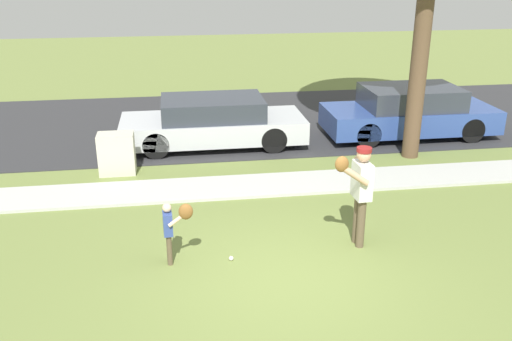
% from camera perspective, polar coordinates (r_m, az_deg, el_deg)
% --- Properties ---
extents(ground_plane, '(48.00, 48.00, 0.00)m').
position_cam_1_polar(ground_plane, '(11.77, -0.54, -1.89)').
color(ground_plane, olive).
extents(sidewalk_strip, '(36.00, 1.20, 0.06)m').
position_cam_1_polar(sidewalk_strip, '(11.85, -0.61, -1.57)').
color(sidewalk_strip, '#B2B2AD').
rests_on(sidewalk_strip, ground).
extents(road_surface, '(36.00, 6.80, 0.02)m').
position_cam_1_polar(road_surface, '(16.55, -3.02, 4.99)').
color(road_surface, '#2D2D30').
rests_on(road_surface, ground).
extents(person_adult, '(0.69, 0.66, 1.73)m').
position_cam_1_polar(person_adult, '(9.29, 10.47, -1.54)').
color(person_adult, brown).
rests_on(person_adult, ground).
extents(person_child, '(0.47, 0.40, 1.08)m').
position_cam_1_polar(person_child, '(8.82, -8.44, -5.42)').
color(person_child, brown).
rests_on(person_child, ground).
extents(baseball, '(0.07, 0.07, 0.07)m').
position_cam_1_polar(baseball, '(9.14, -2.53, -8.89)').
color(baseball, white).
rests_on(baseball, ground).
extents(utility_cabinet, '(0.79, 0.51, 0.92)m').
position_cam_1_polar(utility_cabinet, '(12.85, -13.94, 1.67)').
color(utility_cabinet, beige).
rests_on(utility_cabinet, ground).
extents(parked_sedan_silver, '(4.60, 1.80, 1.23)m').
position_cam_1_polar(parked_sedan_silver, '(14.31, -4.40, 4.91)').
color(parked_sedan_silver, silver).
rests_on(parked_sedan_silver, road_surface).
extents(parked_wagon_blue, '(4.50, 1.80, 1.33)m').
position_cam_1_polar(parked_wagon_blue, '(15.58, 15.29, 5.73)').
color(parked_wagon_blue, '#2D478C').
rests_on(parked_wagon_blue, road_surface).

